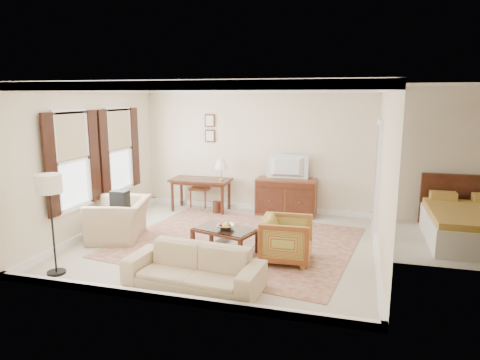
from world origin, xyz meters
The scene contains 21 objects.
room_shell centered at (0.00, 0.00, 2.47)m, with size 5.51×5.01×2.91m.
annex_bedroom centered at (4.49, 1.15, 0.34)m, with size 3.00×2.70×2.90m.
window_front centered at (-2.70, -0.70, 1.55)m, with size 0.12×1.56×1.80m, color #CCB284, non-canonical shape.
window_rear centered at (-2.70, 0.90, 1.55)m, with size 0.12×1.56×1.80m, color #CCB284, non-canonical shape.
doorway centered at (2.71, 1.50, 1.08)m, with size 0.10×1.12×2.25m, color white, non-canonical shape.
rug centered at (0.21, 0.08, 0.01)m, with size 4.18×3.58×0.01m, color maroon.
writing_desk centered at (-1.25, 2.05, 0.66)m, with size 1.40×0.70×0.77m.
desk_chair centered at (-1.40, 2.40, 0.53)m, with size 0.45×0.45×1.05m, color brown, non-canonical shape.
desk_lamp centered at (-0.74, 2.05, 1.02)m, with size 0.32×0.32×0.50m, color silver, non-canonical shape.
framed_prints centered at (-1.15, 2.47, 1.94)m, with size 0.25×0.04×0.68m, color #4D2316, non-canonical shape.
sideboard centered at (0.78, 2.21, 0.42)m, with size 1.37×0.53×0.84m, color brown.
tv centered at (0.78, 2.19, 1.30)m, with size 0.91×0.52×0.12m, color black.
coffee_table centered at (0.15, -0.51, 0.34)m, with size 1.18×0.89×0.45m.
fruit_bowl centered at (0.17, -0.52, 0.50)m, with size 0.42×0.42×0.10m, color silver.
book_a centered at (-0.02, -0.36, 0.17)m, with size 0.28×0.04×0.38m, color brown.
book_b centered at (0.31, -0.59, 0.17)m, with size 0.28×0.03×0.38m, color brown.
striped_armchair centered at (1.25, -0.60, 0.41)m, with size 0.81×0.75×0.83m, color brown.
club_armchair centered at (-2.03, -0.31, 0.51)m, with size 1.17×0.76×1.03m, color #D0BA8D.
backpack centered at (-2.00, -0.31, 0.76)m, with size 0.32×0.22×0.40m, color black.
sofa centered at (0.13, -1.92, 0.39)m, with size 1.98×0.58×0.78m, color #D0BA8D.
floor_lamp centered at (-2.10, -2.07, 1.31)m, with size 0.39×0.39×1.56m.
Camera 1 is at (2.30, -7.30, 2.71)m, focal length 32.00 mm.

